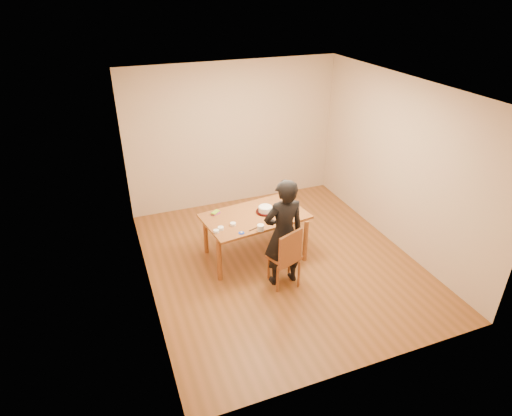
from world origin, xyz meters
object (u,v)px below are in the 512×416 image
object	(u,v)px
person	(284,233)
dining_chair	(284,257)
dining_table	(255,216)
cake_plate	(265,212)
cake	(265,209)

from	to	relation	value
person	dining_chair	bearing A→B (deg)	89.60
dining_table	cake_plate	bearing A→B (deg)	1.43
dining_table	dining_chair	distance (m)	0.84
cake	person	bearing A→B (deg)	-92.59
dining_table	cake_plate	xyz separation A→B (m)	(0.18, 0.03, 0.03)
cake_plate	cake	world-z (taller)	cake
cake	cake_plate	bearing A→B (deg)	0.00
cake_plate	person	distance (m)	0.76
dining_table	cake_plate	world-z (taller)	cake_plate
dining_table	person	xyz separation A→B (m)	(0.15, -0.73, 0.09)
dining_table	cake	xyz separation A→B (m)	(0.18, 0.03, 0.08)
dining_table	person	distance (m)	0.75
cake	person	size ratio (longest dim) A/B	0.13
dining_chair	cake	size ratio (longest dim) A/B	1.80
dining_chair	cake	bearing A→B (deg)	65.68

